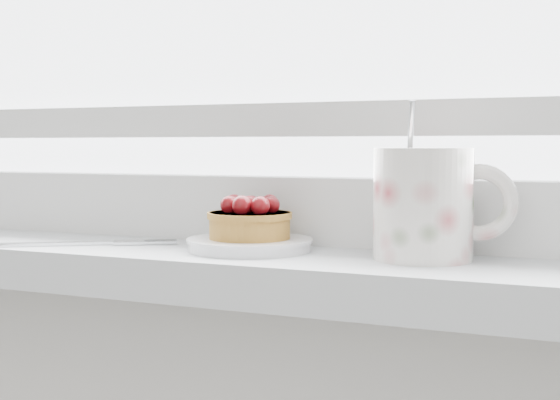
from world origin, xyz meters
The scene contains 4 objects.
saucer centered at (-0.02, 1.89, 0.95)m, with size 0.12×0.12×0.01m, color white.
raspberry_tart centered at (-0.02, 1.89, 0.97)m, with size 0.08×0.08×0.04m.
floral_mug centered at (0.15, 1.90, 0.99)m, with size 0.14×0.11×0.14m.
fork centered at (-0.20, 1.86, 0.94)m, with size 0.18×0.13×0.00m.
Camera 1 is at (0.31, 1.21, 1.04)m, focal length 50.00 mm.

